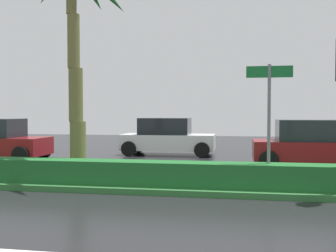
% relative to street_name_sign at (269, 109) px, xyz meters
% --- Properties ---
extents(ground_plane, '(90.00, 42.00, 0.10)m').
position_rel_street_name_sign_xyz_m(ground_plane, '(-0.51, 2.27, -2.13)').
color(ground_plane, black).
extents(median_strip, '(85.50, 4.00, 0.15)m').
position_rel_street_name_sign_xyz_m(median_strip, '(-0.51, 1.27, -2.00)').
color(median_strip, '#2D6B33').
rests_on(median_strip, ground_plane).
extents(median_hedge, '(76.50, 0.70, 0.60)m').
position_rel_street_name_sign_xyz_m(median_hedge, '(-0.51, -0.13, -1.63)').
color(median_hedge, '#1E6028').
rests_on(median_hedge, median_strip).
extents(street_name_sign, '(1.10, 0.08, 3.00)m').
position_rel_street_name_sign_xyz_m(street_name_sign, '(0.00, 0.00, 0.00)').
color(street_name_sign, slate).
rests_on(street_name_sign, median_strip).
extents(car_in_traffic_second, '(4.30, 2.02, 1.72)m').
position_rel_street_name_sign_xyz_m(car_in_traffic_second, '(-3.96, 8.26, -1.25)').
color(car_in_traffic_second, white).
rests_on(car_in_traffic_second, ground_plane).
extents(car_in_traffic_third, '(4.30, 2.02, 1.72)m').
position_rel_street_name_sign_xyz_m(car_in_traffic_third, '(1.93, 5.02, -1.25)').
color(car_in_traffic_third, maroon).
rests_on(car_in_traffic_third, ground_plane).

